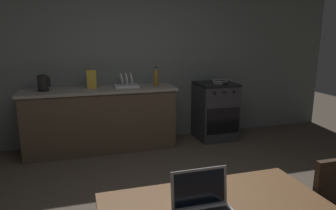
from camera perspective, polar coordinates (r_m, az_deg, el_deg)
The scene contains 9 objects.
back_wall at distance 4.92m, azimuth -3.37°, elevation 9.81°, with size 6.40×0.10×2.79m, color slate.
kitchen_counter at distance 4.60m, azimuth -12.30°, elevation -2.52°, with size 2.16×0.64×0.91m.
stove_oven at distance 5.05m, azimuth 8.70°, elevation -1.04°, with size 0.60×0.62×0.91m.
laptop at distance 1.69m, azimuth 6.88°, elevation -18.46°, with size 0.32×0.25×0.23m.
electric_kettle at distance 4.50m, azimuth -22.15°, elevation 3.76°, with size 0.17×0.15×0.22m.
bottle at distance 4.56m, azimuth -2.25°, elevation 5.19°, with size 0.07×0.07×0.29m.
frying_pan at distance 4.96m, azimuth 9.63°, elevation 4.34°, with size 0.25×0.42×0.05m.
cereal_box at distance 4.50m, azimuth -13.96°, elevation 4.63°, with size 0.13×0.05×0.26m.
dish_rack at distance 4.54m, azimuth -7.70°, elevation 3.91°, with size 0.34×0.26×0.21m.
Camera 1 is at (-0.82, -2.25, 1.65)m, focal length 32.94 mm.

